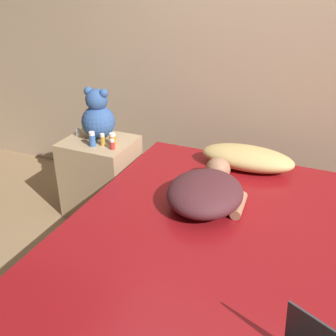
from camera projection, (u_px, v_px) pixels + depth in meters
ground_plane at (214, 306)px, 2.27m from camera, size 12.00×12.00×0.00m
wall_back at (278, 41)px, 2.71m from camera, size 8.00×0.06×2.60m
bed at (216, 272)px, 2.15m from camera, size 1.63×1.95×0.53m
nightstand at (101, 176)px, 3.05m from camera, size 0.51×0.43×0.61m
pillow at (247, 158)px, 2.65m from camera, size 0.63×0.29×0.15m
person_lying at (207, 190)px, 2.24m from camera, size 0.46×0.66×0.18m
teddy_bear at (98, 117)px, 2.89m from camera, size 0.25×0.25×0.38m
bottle_orange at (113, 139)px, 2.82m from camera, size 0.05×0.05×0.09m
bottle_blue at (92, 139)px, 2.80m from camera, size 0.05×0.05×0.11m
bottle_white at (78, 132)px, 2.98m from camera, size 0.04×0.04×0.06m
bottle_amber at (103, 140)px, 2.81m from camera, size 0.03×0.03×0.09m
bottle_red at (112, 144)px, 2.76m from camera, size 0.04×0.04×0.07m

